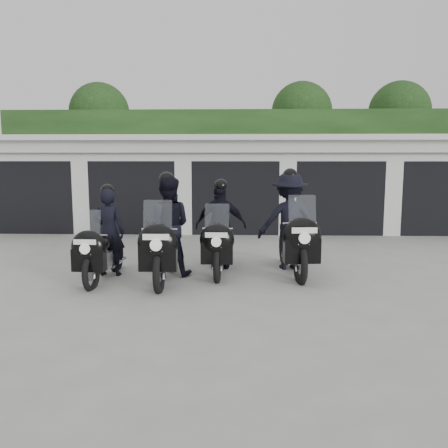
{
  "coord_description": "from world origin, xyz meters",
  "views": [
    {
      "loc": [
        0.13,
        -8.63,
        2.31
      ],
      "look_at": [
        -0.17,
        0.31,
        1.05
      ],
      "focal_mm": 38.0,
      "sensor_mm": 36.0,
      "label": 1
    }
  ],
  "objects_px": {
    "police_bike_b": "(166,233)",
    "police_bike_a": "(104,241)",
    "police_bike_c": "(220,231)",
    "police_bike_d": "(291,226)"
  },
  "relations": [
    {
      "from": "police_bike_b",
      "to": "police_bike_d",
      "type": "bearing_deg",
      "value": 14.58
    },
    {
      "from": "police_bike_b",
      "to": "police_bike_a",
      "type": "bearing_deg",
      "value": -175.06
    },
    {
      "from": "police_bike_a",
      "to": "police_bike_d",
      "type": "relative_size",
      "value": 0.86
    },
    {
      "from": "police_bike_a",
      "to": "police_bike_c",
      "type": "xyz_separation_m",
      "value": [
        2.19,
        0.75,
        0.08
      ]
    },
    {
      "from": "police_bike_c",
      "to": "police_bike_d",
      "type": "bearing_deg",
      "value": 3.41
    },
    {
      "from": "police_bike_b",
      "to": "police_bike_c",
      "type": "relative_size",
      "value": 1.09
    },
    {
      "from": "police_bike_c",
      "to": "police_bike_a",
      "type": "bearing_deg",
      "value": -159.65
    },
    {
      "from": "police_bike_a",
      "to": "police_bike_c",
      "type": "distance_m",
      "value": 2.31
    },
    {
      "from": "police_bike_a",
      "to": "police_bike_b",
      "type": "relative_size",
      "value": 0.89
    },
    {
      "from": "police_bike_a",
      "to": "police_bike_c",
      "type": "bearing_deg",
      "value": 22.13
    }
  ]
}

